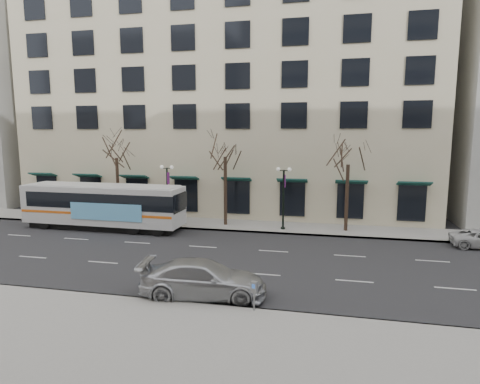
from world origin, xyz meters
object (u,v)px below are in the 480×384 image
(tree_far_right, at_px, (349,152))
(lamp_post_right, at_px, (284,195))
(city_bus, at_px, (104,205))
(tree_far_left, at_px, (116,147))
(silver_car, at_px, (203,279))
(pay_station, at_px, (254,290))
(lamp_post_left, at_px, (167,191))
(tree_far_mid, at_px, (225,145))

(tree_far_right, bearing_deg, lamp_post_right, -173.15)
(city_bus, bearing_deg, tree_far_left, 97.89)
(silver_car, distance_m, pay_station, 3.07)
(lamp_post_left, height_order, pay_station, lamp_post_left)
(lamp_post_right, height_order, pay_station, lamp_post_right)
(tree_far_mid, bearing_deg, city_bus, -162.68)
(lamp_post_left, distance_m, pay_station, 18.75)
(tree_far_mid, xyz_separation_m, lamp_post_left, (-4.99, -0.60, -3.96))
(lamp_post_left, bearing_deg, tree_far_mid, 6.85)
(lamp_post_left, xyz_separation_m, lamp_post_right, (10.00, 0.00, 0.00))
(silver_car, bearing_deg, lamp_post_left, 21.50)
(tree_far_left, xyz_separation_m, silver_car, (12.65, -14.77, -5.81))
(lamp_post_right, xyz_separation_m, city_bus, (-14.65, -2.41, -0.92))
(tree_far_right, bearing_deg, pay_station, -105.93)
(city_bus, relative_size, pay_station, 10.30)
(lamp_post_right, xyz_separation_m, pay_station, (0.39, -15.50, -1.83))
(tree_far_mid, relative_size, pay_station, 6.44)
(tree_far_left, bearing_deg, city_bus, -83.10)
(lamp_post_right, height_order, silver_car, lamp_post_right)
(tree_far_mid, height_order, lamp_post_right, tree_far_mid)
(tree_far_right, relative_size, city_bus, 0.59)
(lamp_post_right, relative_size, city_bus, 0.38)
(tree_far_mid, bearing_deg, tree_far_right, -0.00)
(tree_far_right, height_order, lamp_post_right, tree_far_right)
(tree_far_left, height_order, lamp_post_left, tree_far_left)
(lamp_post_right, height_order, city_bus, lamp_post_right)
(lamp_post_right, bearing_deg, city_bus, -170.67)
(tree_far_right, distance_m, lamp_post_right, 6.11)
(tree_far_right, distance_m, silver_car, 17.40)
(tree_far_right, relative_size, pay_station, 6.07)
(tree_far_mid, distance_m, city_bus, 11.21)
(city_bus, distance_m, pay_station, 19.96)
(tree_far_left, bearing_deg, pay_station, -46.27)
(lamp_post_right, distance_m, pay_station, 15.61)
(tree_far_left, relative_size, pay_station, 6.28)
(tree_far_left, relative_size, tree_far_mid, 0.98)
(tree_far_left, distance_m, tree_far_right, 20.00)
(pay_station, bearing_deg, silver_car, 169.26)
(lamp_post_left, relative_size, pay_station, 3.92)
(tree_far_right, height_order, pay_station, tree_far_right)
(tree_far_left, bearing_deg, silver_car, -49.42)
(tree_far_mid, distance_m, tree_far_right, 10.01)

